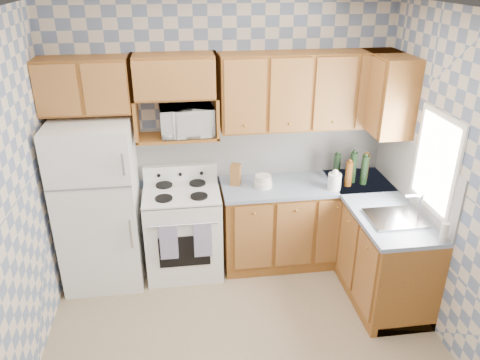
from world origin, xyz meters
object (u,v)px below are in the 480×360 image
(microwave, at_px, (187,121))
(electric_kettle, at_px, (334,182))
(stove_body, at_px, (184,232))
(refrigerator, at_px, (99,204))

(microwave, relative_size, electric_kettle, 3.09)
(stove_body, relative_size, electric_kettle, 5.43)
(microwave, bearing_deg, stove_body, -121.54)
(refrigerator, xyz_separation_m, microwave, (0.90, 0.20, 0.75))
(refrigerator, distance_m, electric_kettle, 2.34)
(refrigerator, height_order, electric_kettle, refrigerator)
(refrigerator, bearing_deg, electric_kettle, -3.46)
(stove_body, xyz_separation_m, microwave, (0.09, 0.18, 1.14))
(electric_kettle, bearing_deg, refrigerator, 176.54)
(electric_kettle, bearing_deg, stove_body, 173.79)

